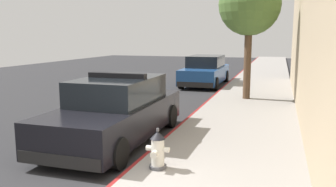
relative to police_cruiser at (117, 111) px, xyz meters
The scene contains 7 objects.
ground_plane 7.53m from the police_cruiser, 115.34° to the left, with size 30.84×60.00×0.20m, color #2B2B2D.
sidewalk_pavement 7.35m from the police_cruiser, 67.55° to the left, with size 3.10×60.00×0.15m, color gray.
curb_painted_edge 6.91m from the police_cruiser, 79.90° to the left, with size 0.08×60.00×0.15m, color maroon.
police_cruiser is the anchor object (origin of this frame).
parked_car_silver_ahead 10.70m from the police_cruiser, 90.10° to the left, with size 1.94×4.84×1.56m.
fire_hydrant 2.49m from the police_cruiser, 46.76° to the right, with size 0.44×0.40×0.76m.
street_tree 7.37m from the police_cruiser, 67.76° to the left, with size 2.34×2.34×4.78m.
Camera 1 is at (2.51, -4.36, 2.55)m, focal length 37.34 mm.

